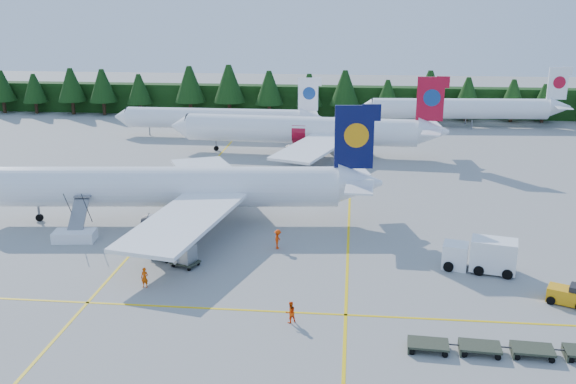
# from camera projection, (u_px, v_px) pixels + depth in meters

# --- Properties ---
(ground) EXTENTS (320.00, 320.00, 0.00)m
(ground) POSITION_uv_depth(u_px,v_px,m) (276.00, 279.00, 54.13)
(ground) COLOR gray
(ground) RESTS_ON ground
(taxi_stripe_a) EXTENTS (0.25, 120.00, 0.01)m
(taxi_stripe_a) POSITION_uv_depth(u_px,v_px,m) (177.00, 203.00, 74.57)
(taxi_stripe_a) COLOR yellow
(taxi_stripe_a) RESTS_ON ground
(taxi_stripe_b) EXTENTS (0.25, 120.00, 0.01)m
(taxi_stripe_b) POSITION_uv_depth(u_px,v_px,m) (349.00, 208.00, 72.61)
(taxi_stripe_b) COLOR yellow
(taxi_stripe_b) RESTS_ON ground
(taxi_stripe_cross) EXTENTS (80.00, 0.25, 0.01)m
(taxi_stripe_cross) POSITION_uv_depth(u_px,v_px,m) (266.00, 311.00, 48.40)
(taxi_stripe_cross) COLOR yellow
(taxi_stripe_cross) RESTS_ON ground
(treeline_hedge) EXTENTS (220.00, 4.00, 6.00)m
(treeline_hedge) POSITION_uv_depth(u_px,v_px,m) (324.00, 101.00, 131.48)
(treeline_hedge) COLOR black
(treeline_hedge) RESTS_ON ground
(airliner_navy) EXTENTS (42.61, 34.91, 12.40)m
(airliner_navy) POSITION_uv_depth(u_px,v_px,m) (160.00, 187.00, 67.30)
(airliner_navy) COLOR white
(airliner_navy) RESTS_ON ground
(airliner_red) EXTENTS (41.58, 34.14, 12.08)m
(airliner_red) POSITION_uv_depth(u_px,v_px,m) (296.00, 130.00, 97.78)
(airliner_red) COLOR white
(airliner_red) RESTS_ON ground
(airliner_far_left) EXTENTS (35.56, 3.75, 10.34)m
(airliner_far_left) POSITION_uv_depth(u_px,v_px,m) (208.00, 118.00, 110.37)
(airliner_far_left) COLOR white
(airliner_far_left) RESTS_ON ground
(airliner_far_right) EXTENTS (38.12, 6.18, 11.08)m
(airliner_far_right) POSITION_uv_depth(u_px,v_px,m) (454.00, 108.00, 119.08)
(airliner_far_right) COLOR white
(airliner_far_right) RESTS_ON ground
(airstairs) EXTENTS (4.20, 5.71, 3.59)m
(airstairs) POSITION_uv_depth(u_px,v_px,m) (75.00, 232.00, 62.70)
(airstairs) COLOR white
(airstairs) RESTS_ON ground
(service_truck) EXTENTS (6.46, 3.56, 2.95)m
(service_truck) POSITION_uv_depth(u_px,v_px,m) (480.00, 255.00, 55.37)
(service_truck) COLOR white
(service_truck) RESTS_ON ground
(baggage_tug) EXTENTS (3.27, 2.62, 1.55)m
(baggage_tug) POSITION_uv_depth(u_px,v_px,m) (569.00, 295.00, 49.39)
(baggage_tug) COLOR orange
(baggage_tug) RESTS_ON ground
(dolly_train) EXTENTS (16.38, 1.90, 0.16)m
(dolly_train) POSITION_uv_depth(u_px,v_px,m) (533.00, 349.00, 42.19)
(dolly_train) COLOR #33392A
(dolly_train) RESTS_ON ground
(uld_pair) EXTENTS (5.05, 3.82, 1.68)m
(uld_pair) POSITION_uv_depth(u_px,v_px,m) (174.00, 251.00, 57.12)
(uld_pair) COLOR #33392A
(uld_pair) RESTS_ON ground
(crew_a) EXTENTS (0.67, 0.49, 1.71)m
(crew_a) POSITION_uv_depth(u_px,v_px,m) (145.00, 278.00, 52.22)
(crew_a) COLOR #E24904
(crew_a) RESTS_ON ground
(crew_b) EXTENTS (1.00, 0.95, 1.64)m
(crew_b) POSITION_uv_depth(u_px,v_px,m) (290.00, 312.00, 46.49)
(crew_b) COLOR #FF4505
(crew_b) RESTS_ON ground
(crew_c) EXTENTS (0.61, 0.83, 1.87)m
(crew_c) POSITION_uv_depth(u_px,v_px,m) (278.00, 239.00, 60.48)
(crew_c) COLOR #FF3D05
(crew_c) RESTS_ON ground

